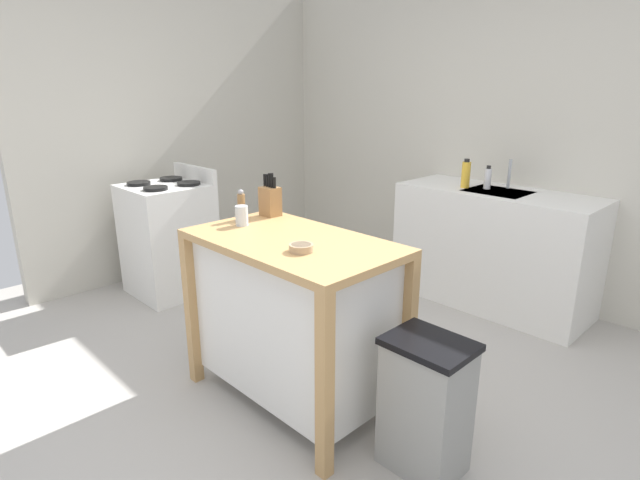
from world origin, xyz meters
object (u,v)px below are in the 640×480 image
object	(u,v)px
drinking_cup	(242,216)
trash_bin	(425,405)
pepper_grinder	(241,206)
bottle_hand_soap	(466,174)
sink_faucet	(509,174)
kitchen_island	(293,312)
stove	(169,238)
bowl_stoneware_deep	(301,248)
knife_block	(270,200)
bottle_spray_cleaner	(488,178)

from	to	relation	value
drinking_cup	trash_bin	size ratio (longest dim) A/B	0.17
pepper_grinder	bottle_hand_soap	distance (m)	1.87
trash_bin	sink_faucet	size ratio (longest dim) A/B	2.86
kitchen_island	stove	world-z (taller)	stove
bowl_stoneware_deep	stove	bearing A→B (deg)	169.32
bottle_hand_soap	trash_bin	bearing A→B (deg)	-63.18
drinking_cup	sink_faucet	size ratio (longest dim) A/B	0.50
bowl_stoneware_deep	sink_faucet	distance (m)	2.19
pepper_grinder	stove	xyz separation A→B (m)	(-1.36, 0.24, -0.54)
knife_block	bottle_hand_soap	world-z (taller)	knife_block
pepper_grinder	trash_bin	xyz separation A→B (m)	(1.27, 0.02, -0.68)
trash_bin	pepper_grinder	bearing A→B (deg)	-179.13
bowl_stoneware_deep	drinking_cup	size ratio (longest dim) A/B	1.04
bowl_stoneware_deep	drinking_cup	bearing A→B (deg)	172.42
drinking_cup	pepper_grinder	bearing A→B (deg)	144.36
kitchen_island	pepper_grinder	xyz separation A→B (m)	(-0.48, 0.04, 0.49)
kitchen_island	trash_bin	world-z (taller)	kitchen_island
sink_faucet	knife_block	bearing A→B (deg)	-106.89
drinking_cup	bottle_hand_soap	xyz separation A→B (m)	(0.26, 1.90, 0.03)
pepper_grinder	sink_faucet	size ratio (longest dim) A/B	0.81
pepper_grinder	stove	distance (m)	1.48
trash_bin	stove	distance (m)	2.65
bottle_spray_cleaner	sink_faucet	bearing A→B (deg)	52.35
sink_faucet	bottle_hand_soap	world-z (taller)	same
bowl_stoneware_deep	drinking_cup	world-z (taller)	drinking_cup
knife_block	trash_bin	world-z (taller)	knife_block
knife_block	drinking_cup	bearing A→B (deg)	-76.48
bowl_stoneware_deep	knife_block	bearing A→B (deg)	152.49
sink_faucet	bottle_spray_cleaner	bearing A→B (deg)	-127.65
kitchen_island	bottle_hand_soap	distance (m)	1.94
kitchen_island	bowl_stoneware_deep	world-z (taller)	bowl_stoneware_deep
kitchen_island	drinking_cup	xyz separation A→B (m)	(-0.38, -0.03, 0.46)
trash_bin	sink_faucet	distance (m)	2.24
pepper_grinder	stove	bearing A→B (deg)	170.11
kitchen_island	stove	distance (m)	1.86
sink_faucet	stove	distance (m)	2.72
knife_block	stove	world-z (taller)	knife_block
bottle_spray_cleaner	kitchen_island	bearing A→B (deg)	-90.69
sink_faucet	bottle_hand_soap	bearing A→B (deg)	-138.99
knife_block	pepper_grinder	distance (m)	0.18
drinking_cup	sink_faucet	bearing A→B (deg)	76.54
bottle_spray_cleaner	bowl_stoneware_deep	bearing A→B (deg)	-85.55
bowl_stoneware_deep	pepper_grinder	distance (m)	0.68
bottle_spray_cleaner	pepper_grinder	bearing A→B (deg)	-104.63
bowl_stoneware_deep	sink_faucet	bearing A→B (deg)	91.49
bowl_stoneware_deep	bottle_spray_cleaner	world-z (taller)	bottle_spray_cleaner
knife_block	bottle_hand_soap	size ratio (longest dim) A/B	1.16
kitchen_island	knife_block	bearing A→B (deg)	153.19
trash_bin	bottle_spray_cleaner	distance (m)	2.15
bowl_stoneware_deep	pepper_grinder	xyz separation A→B (m)	(-0.66, 0.14, 0.06)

